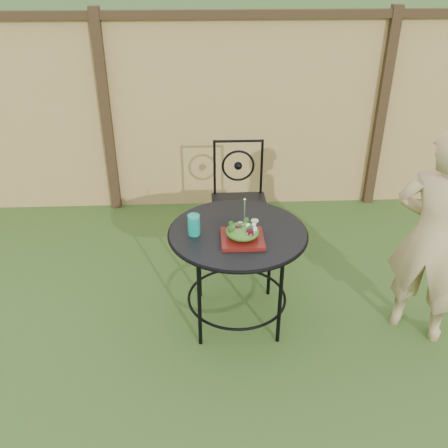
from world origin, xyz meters
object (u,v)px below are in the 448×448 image
(patio_chair, at_px, (239,197))
(diner, at_px, (434,239))
(patio_table, at_px, (238,249))
(salad_plate, at_px, (242,239))

(patio_chair, xyz_separation_m, diner, (1.16, -1.10, 0.23))
(diner, bearing_deg, patio_table, 28.28)
(patio_table, height_order, salad_plate, salad_plate)
(diner, xyz_separation_m, salad_plate, (-1.22, 0.05, 0.00))
(patio_table, bearing_deg, diner, -7.74)
(patio_table, bearing_deg, patio_chair, 85.17)
(patio_table, relative_size, patio_chair, 0.97)
(patio_chair, bearing_deg, diner, -43.70)
(patio_table, distance_m, diner, 1.26)
(patio_table, distance_m, patio_chair, 0.94)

